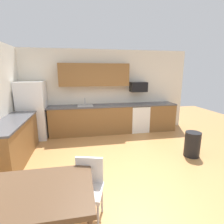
% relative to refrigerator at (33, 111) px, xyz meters
% --- Properties ---
extents(ground_plane, '(12.00, 12.00, 0.00)m').
position_rel_refrigerator_xyz_m(ground_plane, '(2.18, -2.22, -0.86)').
color(ground_plane, '#B77F47').
extents(wall_back, '(5.80, 0.10, 2.70)m').
position_rel_refrigerator_xyz_m(wall_back, '(2.18, 0.43, 0.49)').
color(wall_back, silver).
rests_on(wall_back, ground).
extents(cabinet_run_back, '(2.61, 0.60, 0.90)m').
position_rel_refrigerator_xyz_m(cabinet_run_back, '(1.74, 0.08, -0.41)').
color(cabinet_run_back, brown).
rests_on(cabinet_run_back, ground).
extents(cabinet_run_back_right, '(0.94, 0.60, 0.90)m').
position_rel_refrigerator_xyz_m(cabinet_run_back_right, '(4.11, 0.08, -0.41)').
color(cabinet_run_back_right, brown).
rests_on(cabinet_run_back_right, ground).
extents(cabinet_run_left, '(0.60, 2.00, 0.90)m').
position_rel_refrigerator_xyz_m(cabinet_run_left, '(-0.12, -1.42, -0.41)').
color(cabinet_run_left, brown).
rests_on(cabinet_run_left, ground).
extents(countertop_back, '(4.80, 0.64, 0.04)m').
position_rel_refrigerator_xyz_m(countertop_back, '(2.18, 0.08, 0.06)').
color(countertop_back, '#4C4C51').
rests_on(countertop_back, cabinet_run_back).
extents(countertop_left, '(0.64, 2.00, 0.04)m').
position_rel_refrigerator_xyz_m(countertop_left, '(-0.12, -1.42, 0.06)').
color(countertop_left, '#4C4C51').
rests_on(countertop_left, cabinet_run_left).
extents(upper_cabinets_back, '(2.20, 0.34, 0.70)m').
position_rel_refrigerator_xyz_m(upper_cabinets_back, '(1.88, 0.21, 1.04)').
color(upper_cabinets_back, brown).
extents(refrigerator, '(0.76, 0.70, 1.72)m').
position_rel_refrigerator_xyz_m(refrigerator, '(0.00, 0.00, 0.00)').
color(refrigerator, white).
rests_on(refrigerator, ground).
extents(oven_range, '(0.60, 0.60, 0.91)m').
position_rel_refrigerator_xyz_m(oven_range, '(3.34, 0.08, -0.40)').
color(oven_range, white).
rests_on(oven_range, ground).
extents(microwave, '(0.54, 0.36, 0.32)m').
position_rel_refrigerator_xyz_m(microwave, '(3.34, 0.18, 0.64)').
color(microwave, black).
extents(sink_basin, '(0.48, 0.40, 0.14)m').
position_rel_refrigerator_xyz_m(sink_basin, '(1.56, 0.08, 0.02)').
color(sink_basin, '#A5A8AD').
rests_on(sink_basin, countertop_back).
extents(sink_faucet, '(0.02, 0.02, 0.24)m').
position_rel_refrigerator_xyz_m(sink_faucet, '(1.56, 0.26, 0.18)').
color(sink_faucet, '#B2B5BA').
rests_on(sink_faucet, countertop_back).
extents(dining_table, '(1.40, 0.90, 0.74)m').
position_rel_refrigerator_xyz_m(dining_table, '(0.80, -3.65, -0.18)').
color(dining_table, brown).
rests_on(dining_table, ground).
extents(chair_near_table, '(0.49, 0.49, 0.85)m').
position_rel_refrigerator_xyz_m(chair_near_table, '(1.46, -3.34, -0.35)').
color(chair_near_table, white).
rests_on(chair_near_table, ground).
extents(trash_bin, '(0.36, 0.36, 0.60)m').
position_rel_refrigerator_xyz_m(trash_bin, '(4.00, -1.96, -0.56)').
color(trash_bin, black).
rests_on(trash_bin, ground).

